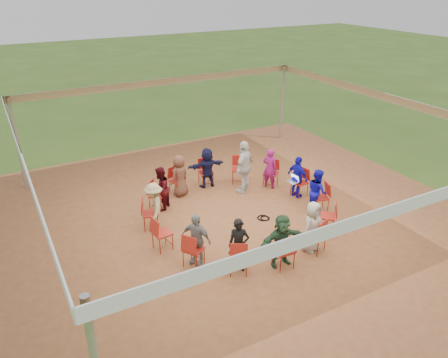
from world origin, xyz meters
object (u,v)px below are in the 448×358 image
chair_3 (206,172)px  person_seated_8 (282,240)px  chair_6 (150,214)px  person_seated_4 (161,189)px  person_seated_3 (180,176)px  chair_1 (271,173)px  person_seated_9 (312,226)px  chair_5 (157,195)px  laptop (294,180)px  person_seated_10 (317,191)px  person_seated_6 (196,239)px  cable_coil (264,218)px  chair_11 (316,236)px  standing_person (244,167)px  chair_10 (284,251)px  chair_0 (300,182)px  chair_4 (177,181)px  chair_12 (327,216)px  chair_13 (320,197)px  chair_9 (239,256)px  chair_8 (194,249)px  person_seated_0 (297,177)px  person_seated_2 (207,168)px  chair_7 (162,233)px  chair_2 (238,170)px  person_seated_1 (270,168)px  person_seated_5 (154,206)px  person_seated_7 (239,245)px

chair_3 → person_seated_8: person_seated_8 is taller
chair_6 → person_seated_4: 1.08m
person_seated_3 → person_seated_4: 1.03m
chair_1 → person_seated_9: size_ratio=0.68×
chair_5 → laptop: chair_5 is taller
person_seated_9 → person_seated_10: (1.37, 1.46, 0.00)m
person_seated_6 → cable_coil: size_ratio=3.26×
chair_11 → person_seated_6: (-2.79, 0.98, 0.22)m
chair_1 → standing_person: size_ratio=0.53×
chair_10 → person_seated_9: bearing=19.2°
chair_0 → person_seated_3: 3.71m
chair_4 → person_seated_4: 1.08m
person_seated_6 → chair_12: bearing=50.3°
laptop → person_seated_10: bearing=176.1°
chair_0 → chair_6: size_ratio=1.00×
chair_4 → chair_13: size_ratio=1.00×
chair_1 → person_seated_8: bearing=115.0°
chair_3 → chair_9: bearing=77.1°
standing_person → cable_coil: size_ratio=4.18×
chair_5 → chair_10: (1.57, -4.08, 0.00)m
chair_3 → chair_8: 4.37m
person_seated_0 → person_seated_2: 2.88m
chair_7 → chair_11: (3.28, -1.92, 0.00)m
chair_5 → chair_9: bearing=51.4°
chair_10 → laptop: chair_10 is taller
person_seated_10 → chair_4: bearing=63.6°
person_seated_3 → chair_8: bearing=50.3°
chair_11 → person_seated_9: size_ratio=0.68×
chair_2 → chair_4: size_ratio=1.00×
chair_11 → standing_person: 3.71m
person_seated_1 → person_seated_10: same height
chair_13 → person_seated_4: size_ratio=0.68×
chair_4 → person_seated_5: 2.07m
chair_10 → person_seated_8: 0.25m
chair_11 → person_seated_7: 2.07m
chair_5 → cable_coil: size_ratio=2.22×
chair_10 → person_seated_8: (0.01, 0.12, 0.22)m
chair_7 → chair_5: bearing=154.3°
chair_11 → chair_12: size_ratio=1.00×
chair_12 → person_seated_9: 1.08m
person_seated_3 → chair_7: bearing=36.8°
person_seated_5 → cable_coil: (2.85, -1.02, -0.65)m
person_seated_9 → person_seated_0: bearing=38.6°
chair_12 → standing_person: standing_person is taller
person_seated_3 → chair_9: bearing=63.6°
chair_5 → cable_coil: 3.16m
person_seated_0 → chair_8: bearing=103.2°
person_seated_9 → person_seated_3: bearing=90.0°
chair_2 → person_seated_0: (1.06, -1.76, 0.22)m
chair_1 → person_seated_3: (-2.84, 0.80, 0.22)m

